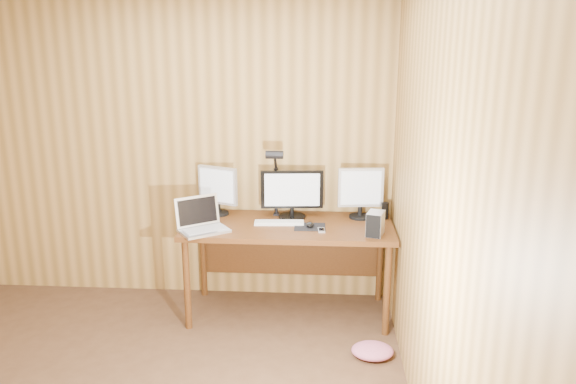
# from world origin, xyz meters

# --- Properties ---
(room_shell) EXTENTS (4.00, 4.00, 4.00)m
(room_shell) POSITION_xyz_m (0.00, 0.00, 1.25)
(room_shell) COLOR #4B301D
(room_shell) RESTS_ON ground
(desk) EXTENTS (1.60, 0.70, 0.75)m
(desk) POSITION_xyz_m (0.93, 1.70, 0.63)
(desk) COLOR #4E2910
(desk) RESTS_ON floor
(monitor_center) EXTENTS (0.49, 0.21, 0.39)m
(monitor_center) POSITION_xyz_m (0.95, 1.79, 0.95)
(monitor_center) COLOR black
(monitor_center) RESTS_ON desk
(monitor_left) EXTENTS (0.33, 0.16, 0.40)m
(monitor_left) POSITION_xyz_m (0.35, 1.84, 0.96)
(monitor_left) COLOR black
(monitor_left) RESTS_ON desk
(monitor_right) EXTENTS (0.36, 0.17, 0.40)m
(monitor_right) POSITION_xyz_m (1.49, 1.83, 0.97)
(monitor_right) COLOR black
(monitor_right) RESTS_ON desk
(laptop) EXTENTS (0.43, 0.41, 0.24)m
(laptop) POSITION_xyz_m (0.29, 1.45, 0.81)
(laptop) COLOR silver
(laptop) RESTS_ON desk
(keyboard) EXTENTS (0.38, 0.13, 0.02)m
(keyboard) POSITION_xyz_m (0.86, 1.64, 0.76)
(keyboard) COLOR white
(keyboard) RESTS_ON desk
(mousepad) EXTENTS (0.24, 0.20, 0.00)m
(mousepad) POSITION_xyz_m (1.10, 1.57, 0.75)
(mousepad) COLOR black
(mousepad) RESTS_ON desk
(mouse) EXTENTS (0.07, 0.11, 0.04)m
(mouse) POSITION_xyz_m (1.10, 1.57, 0.77)
(mouse) COLOR black
(mouse) RESTS_ON mousepad
(hard_drive) EXTENTS (0.15, 0.18, 0.17)m
(hard_drive) POSITION_xyz_m (1.57, 1.42, 0.84)
(hard_drive) COLOR silver
(hard_drive) RESTS_ON desk
(phone) EXTENTS (0.06, 0.10, 0.01)m
(phone) POSITION_xyz_m (1.18, 1.49, 0.76)
(phone) COLOR silver
(phone) RESTS_ON desk
(speaker) EXTENTS (0.06, 0.06, 0.13)m
(speaker) POSITION_xyz_m (1.68, 1.82, 0.82)
(speaker) COLOR black
(speaker) RESTS_ON desk
(desk_lamp) EXTENTS (0.14, 0.19, 0.59)m
(desk_lamp) POSITION_xyz_m (0.82, 1.79, 1.12)
(desk_lamp) COLOR black
(desk_lamp) RESTS_ON desk
(fabric_pile) EXTENTS (0.34, 0.31, 0.09)m
(fabric_pile) POSITION_xyz_m (1.55, 1.02, 0.05)
(fabric_pile) COLOR #BB5A77
(fabric_pile) RESTS_ON floor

